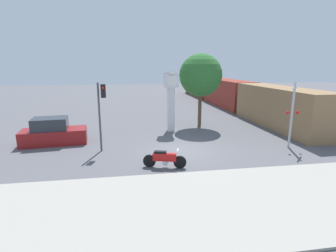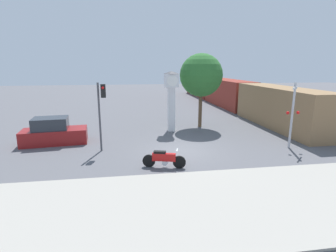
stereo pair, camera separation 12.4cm
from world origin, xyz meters
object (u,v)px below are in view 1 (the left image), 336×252
object	(u,v)px
clock_tower	(171,92)
motorcycle	(164,159)
freight_train	(227,93)
railroad_crossing_signal	(292,113)
street_tree	(201,75)
parked_car	(53,133)
traffic_light	(101,105)

from	to	relation	value
clock_tower	motorcycle	bearing A→B (deg)	-102.26
clock_tower	freight_train	world-z (taller)	clock_tower
motorcycle	freight_train	distance (m)	23.02
freight_train	railroad_crossing_signal	size ratio (longest dim) A/B	8.56
street_tree	clock_tower	bearing A→B (deg)	-158.95
motorcycle	parked_car	distance (m)	8.75
freight_train	street_tree	distance (m)	13.49
street_tree	traffic_light	bearing A→B (deg)	-144.85
motorcycle	railroad_crossing_signal	bearing A→B (deg)	29.76
traffic_light	railroad_crossing_signal	world-z (taller)	traffic_light
clock_tower	railroad_crossing_signal	bearing A→B (deg)	-39.44
clock_tower	street_tree	world-z (taller)	street_tree
parked_car	railroad_crossing_signal	bearing A→B (deg)	-18.33
motorcycle	parked_car	world-z (taller)	parked_car
traffic_light	freight_train	bearing A→B (deg)	48.75
motorcycle	clock_tower	distance (m)	8.35
clock_tower	railroad_crossing_signal	size ratio (longest dim) A/B	1.14
clock_tower	railroad_crossing_signal	xyz separation A→B (m)	(6.81, -5.60, -0.89)
clock_tower	traffic_light	world-z (taller)	clock_tower
motorcycle	freight_train	size ratio (longest dim) A/B	0.06
motorcycle	clock_tower	xyz separation A→B (m)	(1.68, 7.73, 2.69)
motorcycle	railroad_crossing_signal	size ratio (longest dim) A/B	0.53
railroad_crossing_signal	street_tree	xyz separation A→B (m)	(-4.12, 6.64, 2.12)
freight_train	street_tree	size ratio (longest dim) A/B	5.79
parked_car	traffic_light	bearing A→B (deg)	-37.61
freight_train	railroad_crossing_signal	xyz separation A→B (m)	(-2.81, -17.89, 0.58)
freight_train	motorcycle	bearing A→B (deg)	-119.43
freight_train	traffic_light	distance (m)	22.22
clock_tower	freight_train	xyz separation A→B (m)	(9.62, 12.29, -1.47)
clock_tower	parked_car	size ratio (longest dim) A/B	1.10
railroad_crossing_signal	motorcycle	bearing A→B (deg)	-165.94
clock_tower	street_tree	bearing A→B (deg)	21.05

